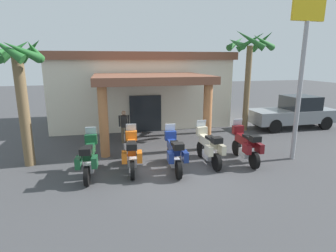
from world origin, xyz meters
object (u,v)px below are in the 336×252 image
(pickup_truck_gray, at_px, (294,113))
(roadside_sign, at_px, (304,50))
(motorcycle_cream, at_px, (209,147))
(motel_building, at_px, (139,87))
(motorcycle_maroon, at_px, (246,145))
(motorcycle_blue, at_px, (174,153))
(pedestrian, at_px, (124,124))
(palm_tree_roadside, at_px, (19,74))
(palm_tree_near_portico, at_px, (249,55))
(motorcycle_orange, at_px, (132,153))
(motorcycle_green, at_px, (89,158))

(pickup_truck_gray, distance_m, roadside_sign, 6.85)
(motorcycle_cream, xyz_separation_m, roadside_sign, (3.62, -0.39, 3.70))
(motel_building, xyz_separation_m, motorcycle_maroon, (2.93, -8.57, -1.59))
(motorcycle_blue, distance_m, roadside_sign, 6.34)
(pedestrian, xyz_separation_m, pickup_truck_gray, (10.25, 0.50, -0.00))
(pickup_truck_gray, bearing_deg, palm_tree_roadside, -168.19)
(motel_building, distance_m, pickup_truck_gray, 9.76)
(pedestrian, distance_m, palm_tree_near_portico, 7.91)
(palm_tree_near_portico, distance_m, roadside_sign, 4.92)
(motorcycle_orange, distance_m, palm_tree_near_portico, 9.21)
(motorcycle_green, bearing_deg, motorcycle_orange, -78.74)
(motorcycle_blue, relative_size, motorcycle_maroon, 1.00)
(pickup_truck_gray, bearing_deg, motorcycle_green, -158.54)
(motorcycle_maroon, xyz_separation_m, pedestrian, (-4.45, 3.92, 0.24))
(motorcycle_orange, relative_size, pickup_truck_gray, 0.42)
(pickup_truck_gray, bearing_deg, roadside_sign, -127.14)
(motorcycle_orange, bearing_deg, motorcycle_maroon, -86.14)
(motorcycle_cream, distance_m, palm_tree_roadside, 7.62)
(motorcycle_green, bearing_deg, motorcycle_cream, -82.55)
(motorcycle_orange, height_order, motorcycle_blue, same)
(motel_building, height_order, roadside_sign, roadside_sign)
(motorcycle_maroon, xyz_separation_m, palm_tree_near_portico, (2.66, 4.69, 3.60))
(motorcycle_green, distance_m, pickup_truck_gray, 12.63)
(pickup_truck_gray, distance_m, palm_tree_roadside, 14.66)
(roadside_sign, bearing_deg, motorcycle_orange, 176.23)
(palm_tree_near_portico, height_order, palm_tree_roadside, palm_tree_near_portico)
(motel_building, relative_size, motorcycle_maroon, 5.05)
(motorcycle_blue, xyz_separation_m, pickup_truck_gray, (8.84, 4.57, 0.24))
(motorcycle_maroon, bearing_deg, palm_tree_roadside, 81.17)
(pickup_truck_gray, height_order, palm_tree_near_portico, palm_tree_near_portico)
(pickup_truck_gray, bearing_deg, motorcycle_orange, -156.50)
(motorcycle_green, height_order, pedestrian, pedestrian)
(pickup_truck_gray, bearing_deg, motorcycle_blue, -151.12)
(pedestrian, height_order, pickup_truck_gray, pickup_truck_gray)
(motorcycle_cream, relative_size, palm_tree_near_portico, 0.39)
(pickup_truck_gray, distance_m, palm_tree_near_portico, 4.61)
(motorcycle_orange, xyz_separation_m, palm_tree_near_portico, (7.22, 4.44, 3.60))
(motorcycle_cream, xyz_separation_m, palm_tree_near_portico, (4.18, 4.49, 3.60))
(motorcycle_blue, bearing_deg, motorcycle_cream, -72.65)
(motorcycle_orange, distance_m, pickup_truck_gray, 11.17)
(motorcycle_maroon, height_order, palm_tree_roadside, palm_tree_roadside)
(motel_building, height_order, motorcycle_orange, motel_building)
(motorcycle_green, xyz_separation_m, motorcycle_blue, (3.04, -0.27, 0.00))
(motorcycle_cream, bearing_deg, palm_tree_near_portico, -43.27)
(motorcycle_green, relative_size, pedestrian, 1.36)
(pickup_truck_gray, bearing_deg, pedestrian, -175.65)
(motorcycle_orange, distance_m, roadside_sign, 7.63)
(pickup_truck_gray, relative_size, palm_tree_near_portico, 0.92)
(palm_tree_roadside, bearing_deg, motorcycle_cream, -13.51)
(motorcycle_green, xyz_separation_m, pedestrian, (1.63, 3.80, 0.24))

